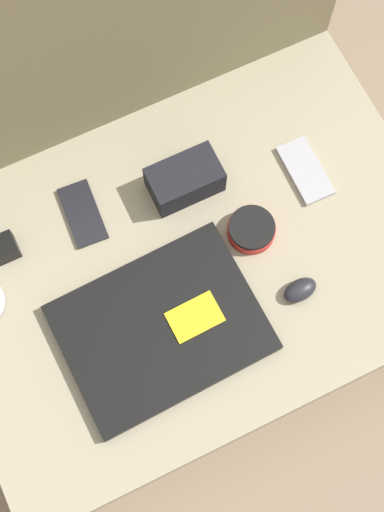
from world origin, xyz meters
The scene contains 10 objects.
ground_plane centered at (0.00, 0.00, 0.00)m, with size 8.00×8.00×0.00m, color #7A6651.
couch_seat centered at (0.00, 0.00, 0.08)m, with size 0.90×0.63×0.15m.
couch_backrest centered at (0.00, 0.42, 0.29)m, with size 0.90×0.20×0.58m.
laptop centered at (-0.10, -0.09, 0.16)m, with size 0.35×0.27×0.03m.
computer_mouse centered at (0.15, -0.14, 0.17)m, with size 0.06×0.04×0.03m.
speaker_puck centered at (0.12, 0.00, 0.17)m, with size 0.09×0.09×0.03m.
phone_silver centered at (0.27, 0.06, 0.16)m, with size 0.06×0.13×0.01m.
phone_black centered at (-0.14, 0.16, 0.16)m, with size 0.07×0.13×0.01m.
camera_pouch centered at (0.05, 0.13, 0.19)m, with size 0.13×0.08×0.07m.
charger_brick centered at (-0.30, 0.16, 0.17)m, with size 0.05×0.05×0.03m.
Camera 1 is at (-0.16, -0.34, 1.38)m, focal length 50.00 mm.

